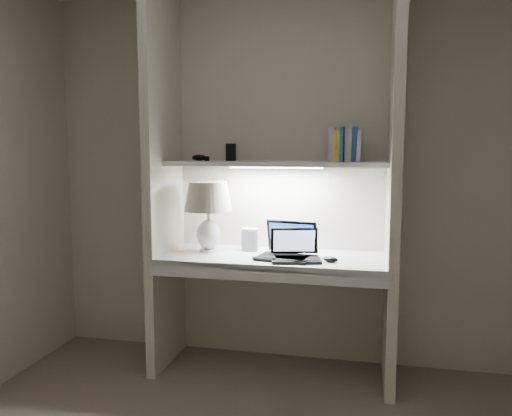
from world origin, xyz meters
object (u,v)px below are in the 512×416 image
(laptop_main, at_px, (288,250))
(book_row, at_px, (345,145))
(speaker, at_px, (250,239))
(table_lamp, at_px, (208,205))
(laptop_netbook, at_px, (295,253))

(laptop_main, relative_size, book_row, 1.73)
(book_row, bearing_deg, speaker, 179.61)
(table_lamp, height_order, laptop_main, table_lamp)
(laptop_netbook, xyz_separation_m, speaker, (-0.33, 0.20, 0.03))
(speaker, bearing_deg, laptop_main, -35.27)
(laptop_netbook, xyz_separation_m, book_row, (0.28, 0.20, 0.65))
(laptop_main, xyz_separation_m, speaker, (-0.28, 0.16, 0.02))
(laptop_netbook, bearing_deg, laptop_main, 128.63)
(laptop_netbook, height_order, book_row, book_row)
(laptop_main, distance_m, laptop_netbook, 0.07)
(laptop_netbook, relative_size, book_row, 1.59)
(speaker, bearing_deg, book_row, -5.39)
(book_row, bearing_deg, laptop_main, -154.54)
(laptop_main, bearing_deg, book_row, 35.07)
(speaker, height_order, book_row, book_row)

